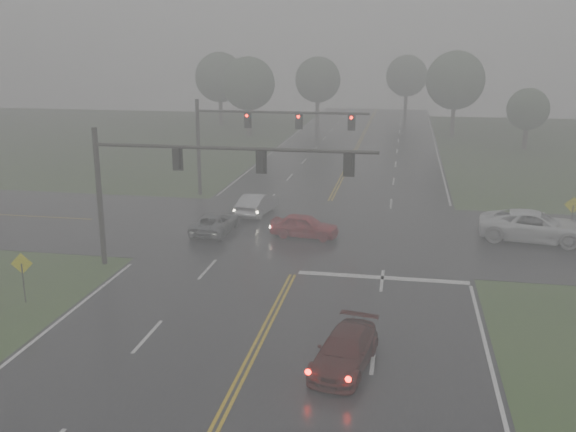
% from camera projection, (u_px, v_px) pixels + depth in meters
% --- Properties ---
extents(main_road, '(18.00, 160.00, 0.02)m').
position_uv_depth(main_road, '(310.00, 241.00, 38.20)').
color(main_road, black).
rests_on(main_road, ground).
extents(cross_street, '(120.00, 14.00, 0.02)m').
position_uv_depth(cross_street, '(315.00, 231.00, 40.10)').
color(cross_street, black).
rests_on(cross_street, ground).
extents(stop_bar, '(8.50, 0.50, 0.01)m').
position_uv_depth(stop_bar, '(382.00, 278.00, 32.10)').
color(stop_bar, silver).
rests_on(stop_bar, ground).
extents(sedan_maroon, '(2.54, 4.67, 1.28)m').
position_uv_depth(sedan_maroon, '(344.00, 367.00, 23.29)').
color(sedan_maroon, '#390B0A').
rests_on(sedan_maroon, ground).
extents(sedan_red, '(4.28, 2.12, 1.40)m').
position_uv_depth(sedan_red, '(305.00, 237.00, 38.88)').
color(sedan_red, '#A10E19').
rests_on(sedan_red, ground).
extents(sedan_silver, '(2.17, 4.66, 1.48)m').
position_uv_depth(sedan_silver, '(257.00, 214.00, 44.03)').
color(sedan_silver, '#A4A6AB').
rests_on(sedan_silver, ground).
extents(car_grey, '(2.21, 4.57, 1.25)m').
position_uv_depth(car_grey, '(215.00, 233.00, 39.72)').
color(car_grey, '#505356').
rests_on(car_grey, ground).
extents(pickup_white, '(6.73, 3.86, 1.77)m').
position_uv_depth(pickup_white, '(533.00, 241.00, 38.15)').
color(pickup_white, silver).
rests_on(pickup_white, ground).
extents(signal_gantry_near, '(14.48, 0.32, 7.26)m').
position_uv_depth(signal_gantry_near, '(182.00, 172.00, 32.12)').
color(signal_gantry_near, black).
rests_on(signal_gantry_near, ground).
extents(signal_gantry_far, '(13.05, 0.37, 7.33)m').
position_uv_depth(signal_gantry_far, '(249.00, 129.00, 47.80)').
color(signal_gantry_far, black).
rests_on(signal_gantry_far, ground).
extents(sign_diamond_west, '(0.97, 0.22, 2.35)m').
position_uv_depth(sign_diamond_west, '(22.00, 269.00, 28.68)').
color(sign_diamond_west, black).
rests_on(sign_diamond_west, ground).
extents(sign_diamond_east, '(1.00, 0.29, 2.45)m').
position_uv_depth(sign_diamond_east, '(573.00, 210.00, 38.66)').
color(sign_diamond_east, black).
rests_on(sign_diamond_east, ground).
extents(tree_nw_a, '(6.68, 6.68, 9.81)m').
position_uv_depth(tree_nw_a, '(248.00, 84.00, 80.39)').
color(tree_nw_a, '#362A23').
rests_on(tree_nw_a, ground).
extents(tree_ne_a, '(7.18, 7.18, 10.54)m').
position_uv_depth(tree_ne_a, '(455.00, 80.00, 78.71)').
color(tree_ne_a, '#362A23').
rests_on(tree_ne_a, ground).
extents(tree_n_mid, '(6.52, 6.52, 9.58)m').
position_uv_depth(tree_n_mid, '(318.00, 80.00, 91.63)').
color(tree_n_mid, '#362A23').
rests_on(tree_n_mid, ground).
extents(tree_e_near, '(4.56, 4.56, 6.70)m').
position_uv_depth(tree_e_near, '(528.00, 109.00, 69.87)').
color(tree_e_near, '#362A23').
rests_on(tree_e_near, ground).
extents(tree_nw_b, '(6.96, 6.96, 10.22)m').
position_uv_depth(tree_nw_b, '(220.00, 77.00, 89.91)').
color(tree_nw_b, '#362A23').
rests_on(tree_nw_b, ground).
extents(tree_n_far, '(6.54, 6.54, 9.61)m').
position_uv_depth(tree_n_far, '(407.00, 76.00, 101.69)').
color(tree_n_far, '#362A23').
rests_on(tree_n_far, ground).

